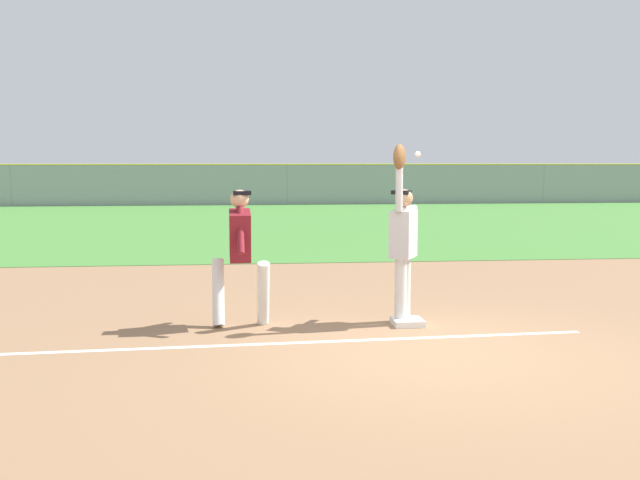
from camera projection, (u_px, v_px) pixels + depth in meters
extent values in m
plane|color=#936D4C|center=(431.00, 353.00, 7.91)|extent=(79.76, 79.76, 0.00)
cube|color=#478438|center=(304.00, 222.00, 24.61)|extent=(50.04, 19.70, 0.01)
cube|color=white|center=(66.00, 352.00, 7.95)|extent=(11.99, 0.75, 0.01)
cube|color=white|center=(408.00, 322.00, 9.25)|extent=(0.39, 0.39, 0.08)
cylinder|color=silver|center=(405.00, 289.00, 9.43)|extent=(0.20, 0.20, 0.85)
cylinder|color=silver|center=(401.00, 292.00, 9.25)|extent=(0.20, 0.20, 0.85)
cube|color=#B7B7B7|center=(403.00, 234.00, 9.26)|extent=(0.44, 0.51, 0.60)
sphere|color=tan|center=(404.00, 198.00, 9.21)|extent=(0.31, 0.31, 0.23)
cube|color=black|center=(401.00, 192.00, 9.22)|extent=(0.29, 0.28, 0.05)
cylinder|color=#B7B7B7|center=(399.00, 186.00, 8.99)|extent=(0.12, 0.12, 0.62)
cylinder|color=#B7B7B7|center=(408.00, 209.00, 9.43)|extent=(0.37, 0.59, 0.09)
ellipsoid|color=brown|center=(400.00, 157.00, 8.95)|extent=(0.25, 0.31, 0.32)
cylinder|color=white|center=(263.00, 293.00, 9.12)|extent=(0.16, 0.44, 0.85)
cylinder|color=white|center=(218.00, 292.00, 9.21)|extent=(0.16, 0.44, 0.85)
cube|color=maroon|center=(240.00, 235.00, 9.09)|extent=(0.28, 0.53, 0.66)
sphere|color=#DBAD84|center=(240.00, 199.00, 9.04)|extent=(0.24, 0.24, 0.23)
cube|color=black|center=(242.00, 193.00, 9.03)|extent=(0.23, 0.21, 0.05)
cylinder|color=maroon|center=(239.00, 227.00, 9.29)|extent=(0.10, 0.40, 0.58)
cylinder|color=maroon|center=(240.00, 230.00, 8.86)|extent=(0.10, 0.40, 0.58)
sphere|color=white|center=(418.00, 154.00, 9.01)|extent=(0.07, 0.07, 0.07)
cube|color=#93999E|center=(287.00, 185.00, 34.25)|extent=(50.04, 0.06, 1.86)
cylinder|color=yellow|center=(287.00, 164.00, 34.15)|extent=(50.04, 0.06, 0.06)
cylinder|color=gray|center=(11.00, 186.00, 32.97)|extent=(0.08, 0.08, 1.86)
cylinder|color=gray|center=(287.00, 185.00, 34.25)|extent=(0.08, 0.08, 1.86)
cylinder|color=gray|center=(543.00, 184.00, 35.53)|extent=(0.08, 0.08, 1.86)
cube|color=#1E6B33|center=(127.00, 190.00, 36.78)|extent=(4.48, 2.10, 0.55)
cube|color=#2D333D|center=(127.00, 181.00, 36.73)|extent=(2.28, 1.85, 0.40)
cylinder|color=black|center=(158.00, 195.00, 37.96)|extent=(0.61, 0.25, 0.60)
cylinder|color=black|center=(155.00, 196.00, 36.09)|extent=(0.61, 0.25, 0.60)
cylinder|color=black|center=(101.00, 195.00, 37.53)|extent=(0.61, 0.25, 0.60)
cylinder|color=black|center=(95.00, 197.00, 35.66)|extent=(0.61, 0.25, 0.60)
cube|color=#B21E1E|center=(239.00, 190.00, 37.64)|extent=(4.50, 2.14, 0.55)
cube|color=#2D333D|center=(238.00, 180.00, 37.59)|extent=(2.29, 1.87, 0.40)
cylinder|color=black|center=(265.00, 194.00, 38.83)|extent=(0.61, 0.25, 0.60)
cylinder|color=black|center=(268.00, 196.00, 36.97)|extent=(0.61, 0.25, 0.60)
cylinder|color=black|center=(210.00, 194.00, 38.38)|extent=(0.61, 0.25, 0.60)
cylinder|color=black|center=(210.00, 196.00, 36.51)|extent=(0.61, 0.25, 0.60)
cube|color=black|center=(342.00, 190.00, 37.24)|extent=(4.55, 2.28, 0.55)
cube|color=#2D333D|center=(342.00, 181.00, 37.19)|extent=(2.34, 1.93, 0.40)
cylinder|color=black|center=(365.00, 194.00, 38.47)|extent=(0.62, 0.27, 0.60)
cylinder|color=black|center=(374.00, 196.00, 36.61)|extent=(0.62, 0.27, 0.60)
cylinder|color=black|center=(311.00, 195.00, 37.92)|extent=(0.62, 0.27, 0.60)
cylinder|color=black|center=(318.00, 197.00, 36.07)|extent=(0.62, 0.27, 0.60)
cube|color=tan|center=(445.00, 189.00, 38.23)|extent=(4.44, 2.00, 0.55)
cube|color=#2D333D|center=(446.00, 180.00, 38.18)|extent=(2.24, 1.80, 0.40)
cylinder|color=black|center=(466.00, 193.00, 39.38)|extent=(0.60, 0.23, 0.60)
cylinder|color=black|center=(478.00, 195.00, 37.50)|extent=(0.60, 0.23, 0.60)
cylinder|color=black|center=(414.00, 194.00, 39.01)|extent=(0.60, 0.23, 0.60)
cylinder|color=black|center=(423.00, 195.00, 37.14)|extent=(0.60, 0.23, 0.60)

